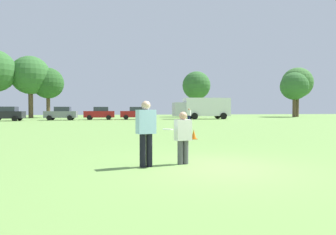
{
  "coord_description": "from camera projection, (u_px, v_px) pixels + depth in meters",
  "views": [
    {
      "loc": [
        -2.6,
        -7.18,
        1.49
      ],
      "look_at": [
        -0.99,
        1.52,
        1.24
      ],
      "focal_mm": 31.67,
      "sensor_mm": 36.0,
      "label": 1
    }
  ],
  "objects": [
    {
      "name": "frisbee",
      "position": [
        168.0,
        129.0,
        7.74
      ],
      "size": [
        0.27,
        0.27,
        0.05
      ],
      "color": "white"
    },
    {
      "name": "player_thrower",
      "position": [
        146.0,
        130.0,
        7.62
      ],
      "size": [
        0.53,
        0.4,
        1.71
      ],
      "color": "black",
      "rests_on": "ground"
    },
    {
      "name": "bystander_sideline_watcher",
      "position": [
        189.0,
        115.0,
        32.04
      ],
      "size": [
        0.49,
        0.49,
        1.59
      ],
      "color": "#1E234C",
      "rests_on": "ground"
    },
    {
      "name": "parked_car_near_right",
      "position": [
        135.0,
        113.0,
        42.86
      ],
      "size": [
        4.24,
        2.29,
        1.82
      ],
      "color": "maroon",
      "rests_on": "ground"
    },
    {
      "name": "tree_far_west_pine",
      "position": [
        294.0,
        86.0,
        56.21
      ],
      "size": [
        5.24,
        5.24,
        8.51
      ],
      "color": "brown",
      "rests_on": "ground"
    },
    {
      "name": "tree_east_oak",
      "position": [
        48.0,
        83.0,
        51.68
      ],
      "size": [
        5.38,
        5.38,
        8.74
      ],
      "color": "brown",
      "rests_on": "ground"
    },
    {
      "name": "tree_horizon_center",
      "position": [
        297.0,
        83.0,
        57.5
      ],
      "size": [
        5.89,
        5.89,
        9.58
      ],
      "color": "brown",
      "rests_on": "ground"
    },
    {
      "name": "box_truck",
      "position": [
        203.0,
        107.0,
        44.7
      ],
      "size": [
        8.55,
        3.14,
        3.18
      ],
      "color": "white",
      "rests_on": "ground"
    },
    {
      "name": "parked_car_mid_right",
      "position": [
        100.0,
        113.0,
        41.93
      ],
      "size": [
        4.24,
        2.29,
        1.82
      ],
      "color": "maroon",
      "rests_on": "ground"
    },
    {
      "name": "parked_car_center",
      "position": [
        61.0,
        113.0,
        40.33
      ],
      "size": [
        4.24,
        2.29,
        1.82
      ],
      "color": "slate",
      "rests_on": "ground"
    },
    {
      "name": "traffic_cone",
      "position": [
        194.0,
        135.0,
        14.73
      ],
      "size": [
        0.32,
        0.32,
        0.48
      ],
      "color": "#D8590C",
      "rests_on": "ground"
    },
    {
      "name": "parked_car_mid_left",
      "position": [
        7.0,
        114.0,
        37.66
      ],
      "size": [
        4.24,
        2.29,
        1.82
      ],
      "color": "black",
      "rests_on": "ground"
    },
    {
      "name": "tree_east_birch",
      "position": [
        30.0,
        75.0,
        50.27
      ],
      "size": [
        6.47,
        6.47,
        10.52
      ],
      "color": "brown",
      "rests_on": "ground"
    },
    {
      "name": "tree_far_east_pine",
      "position": [
        196.0,
        86.0,
        57.64
      ],
      "size": [
        5.45,
        5.45,
        8.86
      ],
      "color": "brown",
      "rests_on": "ground"
    },
    {
      "name": "player_defender",
      "position": [
        183.0,
        135.0,
        8.02
      ],
      "size": [
        0.48,
        0.34,
        1.42
      ],
      "color": "#4C4C51",
      "rests_on": "ground"
    },
    {
      "name": "ground_plane",
      "position": [
        217.0,
        167.0,
        7.57
      ],
      "size": [
        146.68,
        146.68,
        0.0
      ],
      "primitive_type": "plane",
      "color": "#6B9347"
    }
  ]
}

